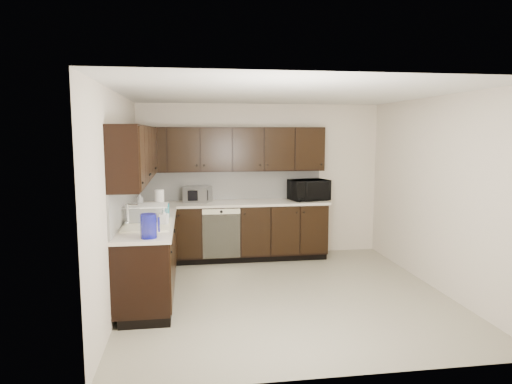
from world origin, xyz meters
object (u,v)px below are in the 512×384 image
at_px(sink, 147,231).
at_px(blue_pitcher, 149,226).
at_px(toaster_oven, 198,194).
at_px(storage_bin, 146,213).
at_px(microwave, 309,190).

relative_size(sink, blue_pitcher, 3.21).
height_order(toaster_oven, storage_bin, toaster_oven).
height_order(microwave, storage_bin, microwave).
xyz_separation_m(sink, microwave, (2.43, 1.72, 0.23)).
relative_size(toaster_oven, blue_pitcher, 1.54).
relative_size(sink, toaster_oven, 2.08).
bearing_deg(storage_bin, toaster_oven, 66.23).
distance_m(microwave, blue_pitcher, 3.35).
xyz_separation_m(sink, blue_pitcher, (0.08, -0.66, 0.19)).
distance_m(sink, toaster_oven, 1.90).
distance_m(sink, blue_pitcher, 0.69).
relative_size(sink, storage_bin, 1.60).
distance_m(storage_bin, blue_pitcher, 0.93).
bearing_deg(sink, toaster_oven, 70.34).
bearing_deg(sink, storage_bin, 96.87).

